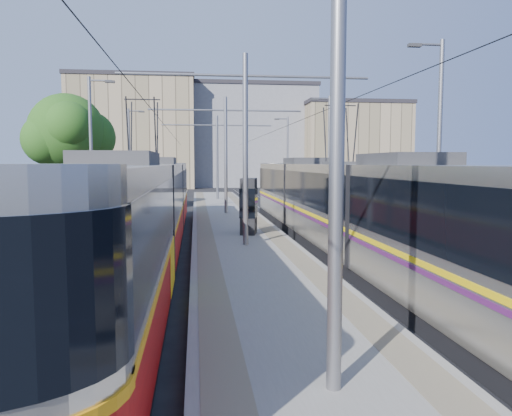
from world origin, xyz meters
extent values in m
plane|color=black|center=(0.00, 0.00, 0.00)|extent=(160.00, 160.00, 0.00)
cube|color=gray|center=(0.00, 17.00, 0.15)|extent=(4.00, 50.00, 0.30)
cube|color=gray|center=(-1.45, 17.00, 0.30)|extent=(0.70, 50.00, 0.01)
cube|color=gray|center=(1.45, 17.00, 0.30)|extent=(0.70, 50.00, 0.01)
cube|color=gray|center=(-4.32, 17.00, 0.01)|extent=(0.07, 70.00, 0.03)
cube|color=gray|center=(-2.88, 17.00, 0.01)|extent=(0.07, 70.00, 0.03)
cube|color=gray|center=(2.88, 17.00, 0.01)|extent=(0.07, 70.00, 0.03)
cube|color=gray|center=(4.32, 17.00, 0.01)|extent=(0.07, 70.00, 0.03)
cube|color=silver|center=(-3.60, -3.00, 0.01)|extent=(1.20, 5.00, 0.01)
cube|color=black|center=(-3.60, 7.20, 0.20)|extent=(2.30, 28.09, 0.40)
cube|color=#BBB6AB|center=(-3.60, 7.20, 1.85)|extent=(2.40, 26.49, 2.90)
cube|color=black|center=(-3.60, 7.20, 2.35)|extent=(2.43, 26.49, 1.30)
cube|color=orange|center=(-3.60, 7.20, 1.45)|extent=(2.43, 26.49, 0.12)
cube|color=#B40A0A|center=(-3.60, 7.20, 0.95)|extent=(2.42, 26.49, 1.10)
cube|color=#2D2D30|center=(-3.60, 7.20, 3.45)|extent=(1.68, 3.00, 0.30)
cube|color=black|center=(3.60, 8.13, 0.20)|extent=(2.30, 29.62, 0.40)
cube|color=#AAA69C|center=(3.60, 8.13, 1.85)|extent=(2.40, 28.02, 2.90)
cube|color=black|center=(3.60, 8.13, 2.35)|extent=(2.43, 28.02, 1.30)
cube|color=#DFBB0B|center=(3.60, 8.13, 1.45)|extent=(2.43, 28.02, 0.12)
cube|color=#4A164E|center=(3.60, 8.13, 1.30)|extent=(2.43, 28.02, 0.10)
cube|color=#2D2D30|center=(3.60, 8.13, 3.45)|extent=(1.68, 3.00, 0.30)
cylinder|color=slate|center=(0.00, -4.00, 3.80)|extent=(0.20, 0.20, 7.00)
cylinder|color=slate|center=(0.00, 8.00, 3.80)|extent=(0.20, 0.20, 7.00)
cylinder|color=slate|center=(0.00, 8.00, 6.50)|extent=(9.20, 0.10, 0.10)
cylinder|color=slate|center=(0.00, 20.00, 3.80)|extent=(0.20, 0.20, 7.00)
cylinder|color=slate|center=(0.00, 20.00, 6.50)|extent=(9.20, 0.10, 0.10)
cylinder|color=slate|center=(0.00, 32.00, 3.80)|extent=(0.20, 0.20, 7.00)
cylinder|color=slate|center=(0.00, 32.00, 6.50)|extent=(9.20, 0.10, 0.10)
cylinder|color=black|center=(-3.60, 17.00, 5.55)|extent=(0.02, 70.00, 0.02)
cylinder|color=black|center=(3.60, 17.00, 5.55)|extent=(0.02, 70.00, 0.02)
cylinder|color=slate|center=(-7.50, 18.00, 4.00)|extent=(0.18, 0.18, 8.00)
cube|color=#2D2D30|center=(-6.40, 18.00, 7.75)|extent=(0.50, 0.22, 0.12)
cylinder|color=slate|center=(-7.50, 34.00, 4.00)|extent=(0.18, 0.18, 8.00)
cube|color=#2D2D30|center=(-6.40, 34.00, 7.75)|extent=(0.50, 0.22, 0.12)
cylinder|color=slate|center=(7.50, 8.00, 4.00)|extent=(0.18, 0.18, 8.00)
cube|color=#2D2D30|center=(6.40, 8.00, 7.75)|extent=(0.50, 0.22, 0.12)
cylinder|color=slate|center=(7.50, 24.00, 4.00)|extent=(0.18, 0.18, 8.00)
cube|color=#2D2D30|center=(6.40, 24.00, 7.75)|extent=(0.50, 0.22, 0.12)
cylinder|color=slate|center=(7.50, 40.00, 4.00)|extent=(0.18, 0.18, 8.00)
cube|color=#2D2D30|center=(6.40, 40.00, 7.75)|extent=(0.50, 0.22, 0.12)
cube|color=black|center=(0.42, 10.85, 1.50)|extent=(0.84, 1.16, 2.40)
cube|color=black|center=(0.42, 10.85, 1.65)|extent=(0.89, 1.21, 1.25)
cylinder|color=#382314|center=(-9.95, 22.94, 1.61)|extent=(0.44, 0.44, 3.22)
sphere|color=#1A4413|center=(-9.95, 22.94, 5.33)|extent=(4.82, 4.82, 4.82)
sphere|color=#1A4413|center=(-8.75, 23.75, 5.03)|extent=(3.42, 3.42, 3.42)
cube|color=tan|center=(-10.00, 60.00, 7.12)|extent=(16.00, 12.00, 14.24)
cube|color=#262328|center=(-10.00, 60.00, 14.49)|extent=(16.32, 12.24, 0.50)
cube|color=gray|center=(6.00, 64.00, 6.94)|extent=(18.00, 14.00, 13.88)
cube|color=#262328|center=(6.00, 64.00, 14.13)|extent=(18.36, 14.28, 0.50)
cube|color=tan|center=(20.00, 58.00, 5.59)|extent=(14.00, 10.00, 11.18)
cube|color=#262328|center=(20.00, 58.00, 11.43)|extent=(14.28, 10.20, 0.50)
camera|label=1|loc=(-1.83, -10.34, 3.35)|focal=35.00mm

